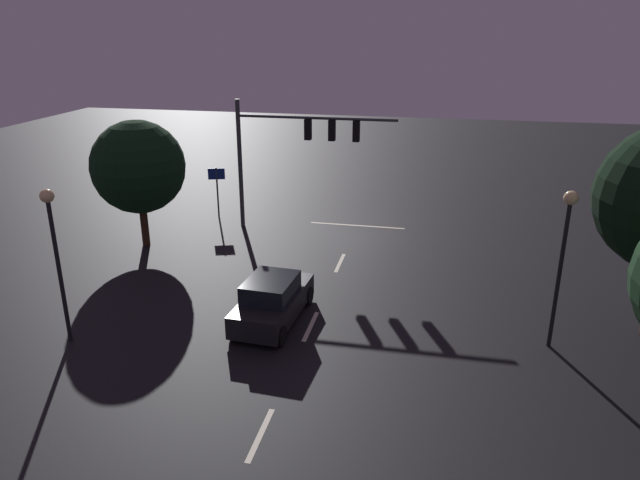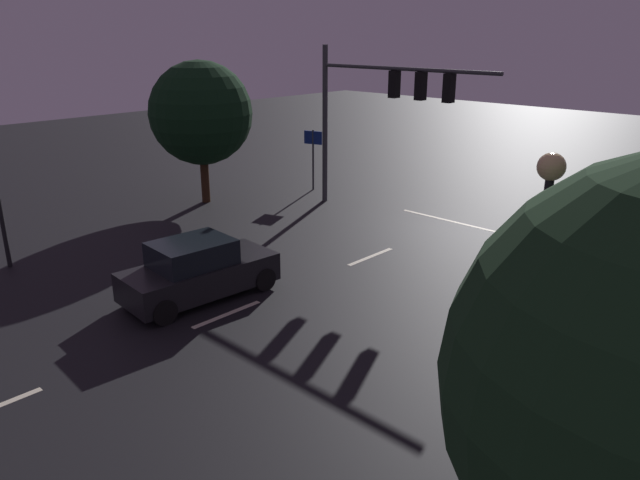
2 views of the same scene
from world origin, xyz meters
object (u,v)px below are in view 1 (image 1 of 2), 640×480
Objects in this scene: street_lamp_left_kerb at (564,241)px; route_sign at (217,182)px; traffic_signal_assembly at (295,141)px; car_approaching at (273,300)px; street_lamp_right_kerb at (54,238)px; tree_right_near at (138,167)px.

street_lamp_left_kerb is 19.19m from route_sign.
car_approaching is (-1.59, 9.94, -3.82)m from traffic_signal_assembly.
street_lamp_left_kerb reaches higher than street_lamp_right_kerb.
traffic_signal_assembly is at bearing -110.43° from street_lamp_right_kerb.
tree_right_near reaches higher than street_lamp_right_kerb.
car_approaching is 0.74× the size of tree_right_near.
car_approaching is at bearing -156.29° from street_lamp_right_kerb.
traffic_signal_assembly reaches higher than street_lamp_right_kerb.
car_approaching is at bearing 142.72° from tree_right_near.
traffic_signal_assembly is 1.51× the size of street_lamp_left_kerb.
street_lamp_right_kerb is 1.89× the size of route_sign.
street_lamp_left_kerb is at bearing 145.47° from route_sign.
traffic_signal_assembly is 13.61m from street_lamp_right_kerb.
route_sign is (-0.06, -13.77, -1.67)m from street_lamp_right_kerb.
traffic_signal_assembly reaches higher than car_approaching.
car_approaching is at bearing 119.69° from route_sign.
street_lamp_right_kerb is 0.88× the size of tree_right_near.
street_lamp_right_kerb is at bearing 69.57° from traffic_signal_assembly.
traffic_signal_assembly reaches higher than street_lamp_left_kerb.
street_lamp_right_kerb is at bearing 23.71° from car_approaching.
route_sign is at bearing -111.47° from tree_right_near.
tree_right_near is at bearing 29.69° from traffic_signal_assembly.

